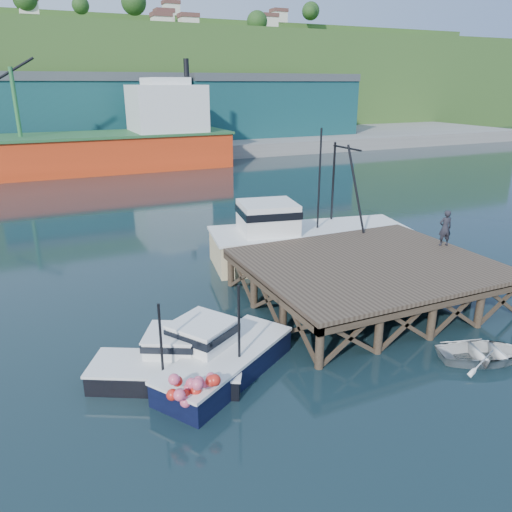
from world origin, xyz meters
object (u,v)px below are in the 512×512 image
boat_black (169,364)px  dockworker (445,228)px  boat_navy (220,356)px  trawler (306,236)px  dinghy (484,352)px

boat_black → dockworker: 17.26m
boat_navy → dockworker: 15.48m
boat_black → trawler: bearing=67.3°
dockworker → boat_black: bearing=26.4°
boat_navy → trawler: trawler is taller
boat_black → dockworker: size_ratio=2.99×
dinghy → dockworker: bearing=-12.2°
boat_navy → dinghy: 10.71m
boat_navy → boat_black: (-1.93, 0.43, -0.14)m
boat_navy → dinghy: (10.09, -3.57, -0.40)m
boat_navy → dockworker: bearing=-17.9°
dinghy → boat_navy: bearing=90.7°
boat_navy → trawler: (9.48, 9.96, 0.90)m
boat_navy → boat_black: bearing=134.9°
trawler → dockworker: trawler is taller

